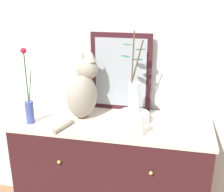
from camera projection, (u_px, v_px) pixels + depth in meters
The scene contains 8 objects.
wall_back at pixel (121, 49), 2.17m from camera, with size 4.40×0.08×2.60m, color silver.
sideboard at pixel (112, 177), 2.18m from camera, with size 1.31×0.51×0.88m.
mirror_leaning at pixel (121, 72), 2.13m from camera, with size 0.43×0.03×0.55m.
cat_sitting at pixel (83, 90), 2.04m from camera, with size 0.25×0.43×0.45m.
vase_slim_green at pixel (29, 106), 1.96m from camera, with size 0.07×0.05×0.50m.
bowl_porcelain at pixel (134, 117), 2.00m from camera, with size 0.20×0.20×0.07m, color silver.
vase_glass_clear at pixel (134, 94), 1.95m from camera, with size 0.16×0.15×0.53m.
candle_pillar at pixel (140, 126), 1.81m from camera, with size 0.05×0.05×0.14m.
Camera 1 is at (0.37, -1.79, 1.75)m, focal length 48.77 mm.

